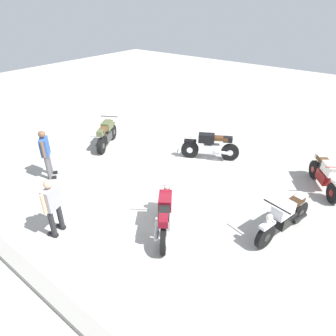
% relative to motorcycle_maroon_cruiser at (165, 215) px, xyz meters
% --- Properties ---
extents(ground_plane, '(40.00, 40.00, 0.00)m').
position_rel_motorcycle_maroon_cruiser_xyz_m(ground_plane, '(1.47, -1.70, -0.52)').
color(ground_plane, '#ADAAA3').
extents(curb_edge, '(14.00, 0.30, 0.15)m').
position_rel_motorcycle_maroon_cruiser_xyz_m(curb_edge, '(1.47, 2.90, -0.45)').
color(curb_edge, gray).
rests_on(curb_edge, ground).
extents(motorcycle_maroon_cruiser, '(1.30, 1.78, 1.09)m').
position_rel_motorcycle_maroon_cruiser_xyz_m(motorcycle_maroon_cruiser, '(0.00, 0.00, 0.00)').
color(motorcycle_maroon_cruiser, black).
rests_on(motorcycle_maroon_cruiser, ground).
extents(motorcycle_cream_vintage, '(1.28, 1.67, 1.07)m').
position_rel_motorcycle_maroon_cruiser_xyz_m(motorcycle_cream_vintage, '(-2.66, -4.51, -0.03)').
color(motorcycle_cream_vintage, black).
rests_on(motorcycle_cream_vintage, ground).
extents(motorcycle_olive_vintage, '(1.10, 1.78, 1.07)m').
position_rel_motorcycle_maroon_cruiser_xyz_m(motorcycle_olive_vintage, '(4.92, -2.51, -0.03)').
color(motorcycle_olive_vintage, black).
rests_on(motorcycle_olive_vintage, ground).
extents(motorcycle_black_cruiser, '(1.88, 1.12, 1.09)m').
position_rel_motorcycle_maroon_cruiser_xyz_m(motorcycle_black_cruiser, '(1.12, -4.06, 0.00)').
color(motorcycle_black_cruiser, black).
rests_on(motorcycle_black_cruiser, ground).
extents(motorcycle_silver_cruiser, '(0.85, 2.06, 1.09)m').
position_rel_motorcycle_maroon_cruiser_xyz_m(motorcycle_silver_cruiser, '(-2.37, -1.73, 0.00)').
color(motorcycle_silver_cruiser, black).
rests_on(motorcycle_silver_cruiser, ground).
extents(person_in_gray_shirt, '(0.42, 0.61, 1.57)m').
position_rel_motorcycle_maroon_cruiser_xyz_m(person_in_gray_shirt, '(2.08, 1.70, 0.36)').
color(person_in_gray_shirt, '#262628').
rests_on(person_in_gray_shirt, ground).
extents(person_in_blue_shirt, '(0.55, 0.52, 1.62)m').
position_rel_motorcycle_maroon_cruiser_xyz_m(person_in_blue_shirt, '(4.63, 0.25, 0.40)').
color(person_in_blue_shirt, '#59595B').
rests_on(person_in_blue_shirt, ground).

